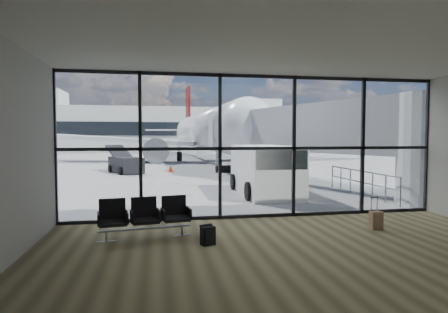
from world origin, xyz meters
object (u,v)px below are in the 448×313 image
object	(u,v)px
airliner	(206,132)
service_van	(265,170)
suitcase	(376,220)
seating_row	(145,216)
belt_loader	(125,164)
backpack	(208,235)

from	to	relation	value
airliner	service_van	bearing A→B (deg)	-92.98
suitcase	service_van	xyz separation A→B (m)	(-1.19, 6.71, 0.84)
seating_row	airliner	size ratio (longest dim) A/B	0.06
service_van	airliner	bearing A→B (deg)	89.65
airliner	belt_loader	distance (m)	15.74
belt_loader	service_van	bearing A→B (deg)	-82.72
seating_row	backpack	bearing A→B (deg)	-41.57
suitcase	belt_loader	bearing A→B (deg)	110.75
suitcase	service_van	bearing A→B (deg)	96.38
suitcase	airliner	world-z (taller)	airliner
suitcase	service_van	size ratio (longest dim) A/B	0.18
service_van	belt_loader	bearing A→B (deg)	122.55
suitcase	backpack	bearing A→B (deg)	-175.96
seating_row	belt_loader	xyz separation A→B (m)	(-1.93, 17.67, 0.10)
airliner	belt_loader	bearing A→B (deg)	-120.60
seating_row	airliner	world-z (taller)	airliner
airliner	belt_loader	xyz separation A→B (m)	(-7.48, -13.63, -2.46)
seating_row	backpack	distance (m)	1.81
backpack	seating_row	bearing A→B (deg)	127.15
suitcase	airliner	size ratio (longest dim) A/B	0.02
seating_row	suitcase	world-z (taller)	seating_row
backpack	service_van	xyz separation A→B (m)	(3.56, 7.36, 0.88)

